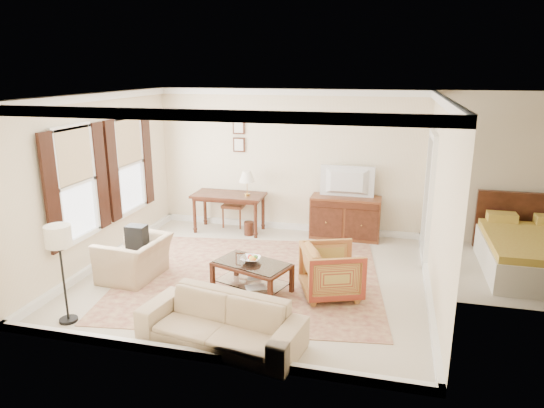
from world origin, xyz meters
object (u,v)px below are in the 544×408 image
at_px(writing_desk, 229,199).
at_px(tv, 347,172).
at_px(striped_armchair, 332,269).
at_px(club_armchair, 134,251).
at_px(sideboard, 345,217).
at_px(sofa, 220,315).
at_px(coffee_table, 252,269).

distance_m(writing_desk, tv, 2.47).
distance_m(writing_desk, striped_armchair, 3.48).
bearing_deg(club_armchair, writing_desk, 169.22).
bearing_deg(writing_desk, sideboard, 4.14).
xyz_separation_m(club_armchair, sofa, (2.02, -1.52, -0.06)).
distance_m(sideboard, striped_armchair, 2.63).
bearing_deg(sideboard, coffee_table, -111.78).
height_order(tv, striped_armchair, tv).
bearing_deg(sideboard, writing_desk, -175.86).
height_order(striped_armchair, sofa, striped_armchair).
bearing_deg(sofa, writing_desk, 118.01).
xyz_separation_m(tv, sofa, (-1.07, -4.27, -0.95)).
distance_m(club_armchair, sofa, 2.53).
bearing_deg(writing_desk, club_armchair, -105.42).
bearing_deg(sofa, sideboard, 86.38).
relative_size(writing_desk, coffee_table, 1.15).
distance_m(sideboard, tv, 0.92).
relative_size(coffee_table, striped_armchair, 1.49).
height_order(sideboard, coffee_table, sideboard).
distance_m(writing_desk, sideboard, 2.40).
relative_size(striped_armchair, club_armchair, 0.82).
xyz_separation_m(writing_desk, striped_armchair, (2.45, -2.46, -0.26)).
bearing_deg(sideboard, tv, -90.00).
height_order(tv, coffee_table, tv).
relative_size(sideboard, club_armchair, 1.32).
height_order(sideboard, sofa, sideboard).
xyz_separation_m(coffee_table, club_armchair, (-1.98, 0.02, 0.09)).
distance_m(sideboard, sofa, 4.42).
distance_m(striped_armchair, club_armchair, 3.17).
distance_m(writing_desk, coffee_table, 2.93).
distance_m(writing_desk, sofa, 4.33).
bearing_deg(sofa, coffee_table, 102.05).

